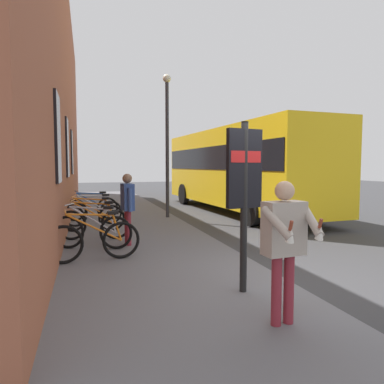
{
  "coord_description": "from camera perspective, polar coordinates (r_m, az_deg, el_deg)",
  "views": [
    {
      "loc": [
        -4.82,
        3.01,
        1.91
      ],
      "look_at": [
        3.21,
        0.58,
        1.28
      ],
      "focal_mm": 32.91,
      "sensor_mm": 36.0,
      "label": 1
    }
  ],
  "objects": [
    {
      "name": "sidewalk_pavement",
      "position": [
        13.01,
        -11.15,
        -3.96
      ],
      "size": [
        24.0,
        3.5,
        0.12
      ],
      "primitive_type": "cube",
      "color": "slate",
      "rests_on": "ground"
    },
    {
      "name": "bicycle_nearest_sign",
      "position": [
        6.89,
        -15.67,
        -7.61
      ],
      "size": [
        0.48,
        1.77,
        0.97
      ],
      "color": "black",
      "rests_on": "sidewalk_pavement"
    },
    {
      "name": "transit_info_sign",
      "position": [
        4.96,
        8.46,
        2.01
      ],
      "size": [
        0.17,
        0.56,
        2.4
      ],
      "color": "black",
      "rests_on": "sidewalk_pavement"
    },
    {
      "name": "station_facade",
      "position": [
        14.05,
        -20.45,
        14.07
      ],
      "size": [
        22.0,
        0.65,
        8.72
      ],
      "color": "#9E563D",
      "rests_on": "ground"
    },
    {
      "name": "bicycle_by_door",
      "position": [
        9.98,
        -15.86,
        -3.94
      ],
      "size": [
        0.5,
        1.75,
        0.97
      ],
      "color": "black",
      "rests_on": "sidewalk_pavement"
    },
    {
      "name": "pedestrian_near_bus",
      "position": [
        8.04,
        -10.41,
        -1.53
      ],
      "size": [
        0.61,
        0.27,
        1.61
      ],
      "color": "maroon",
      "rests_on": "sidewalk_pavement"
    },
    {
      "name": "bicycle_mid_rack",
      "position": [
        8.87,
        -15.63,
        -4.96
      ],
      "size": [
        0.51,
        1.75,
        0.97
      ],
      "color": "black",
      "rests_on": "sidewalk_pavement"
    },
    {
      "name": "bicycle_far_end",
      "position": [
        7.9,
        -15.88,
        -6.1
      ],
      "size": [
        0.72,
        1.68,
        0.97
      ],
      "color": "black",
      "rests_on": "sidewalk_pavement"
    },
    {
      "name": "bicycle_beside_lamp",
      "position": [
        10.96,
        -15.63,
        -3.21
      ],
      "size": [
        0.54,
        1.75,
        0.97
      ],
      "color": "black",
      "rests_on": "sidewalk_pavement"
    },
    {
      "name": "street_lamp",
      "position": [
        12.24,
        -4.05,
        9.55
      ],
      "size": [
        0.28,
        0.28,
        4.88
      ],
      "color": "#333338",
      "rests_on": "sidewalk_pavement"
    },
    {
      "name": "ground",
      "position": [
        11.69,
        3.45,
        -5.11
      ],
      "size": [
        60.0,
        60.0,
        0.0
      ],
      "primitive_type": "plane",
      "color": "#38383A"
    },
    {
      "name": "tourist_with_hotdogs",
      "position": [
        4.06,
        14.82,
        -7.06
      ],
      "size": [
        0.58,
        0.63,
        1.62
      ],
      "color": "maroon",
      "rests_on": "sidewalk_pavement"
    },
    {
      "name": "bicycle_end_of_row",
      "position": [
        12.04,
        -15.92,
        -2.55
      ],
      "size": [
        0.54,
        1.75,
        0.97
      ],
      "color": "black",
      "rests_on": "sidewalk_pavement"
    },
    {
      "name": "city_bus",
      "position": [
        14.69,
        7.32,
        4.3
      ],
      "size": [
        10.62,
        3.09,
        3.35
      ],
      "color": "yellow",
      "rests_on": "ground"
    }
  ]
}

